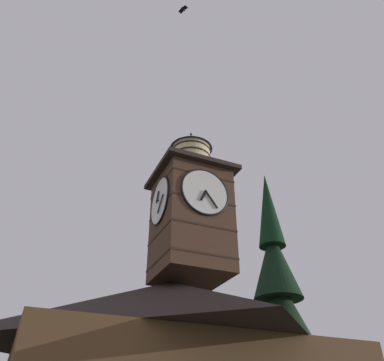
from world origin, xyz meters
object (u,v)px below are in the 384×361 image
(clock_tower, at_px, (191,209))
(pine_tree_aside, at_px, (282,331))
(moon, at_px, (239,304))
(pine_tree_behind, at_px, (170,359))
(flying_bird_high, at_px, (183,9))

(clock_tower, relative_size, pine_tree_aside, 0.47)
(moon, bearing_deg, pine_tree_behind, 50.23)
(moon, bearing_deg, flying_bird_high, 56.80)
(pine_tree_behind, height_order, moon, moon)
(clock_tower, bearing_deg, pine_tree_behind, -103.85)
(moon, bearing_deg, clock_tower, 55.67)
(clock_tower, relative_size, pine_tree_behind, 0.70)
(pine_tree_behind, distance_m, pine_tree_aside, 7.17)
(clock_tower, height_order, pine_tree_aside, pine_tree_aside)
(pine_tree_behind, bearing_deg, clock_tower, 76.15)
(clock_tower, xyz_separation_m, moon, (-18.53, -27.13, 3.61))
(flying_bird_high, bearing_deg, pine_tree_behind, -110.07)
(moon, xyz_separation_m, flying_bird_high, (21.37, 32.66, 4.61))
(clock_tower, bearing_deg, pine_tree_aside, -151.32)
(moon, bearing_deg, pine_tree_aside, 65.54)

